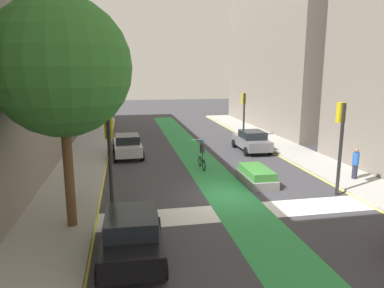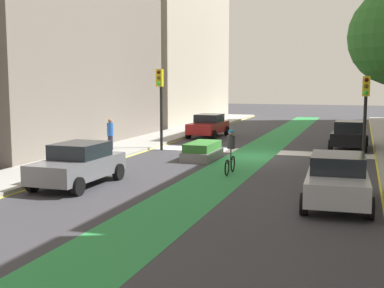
% 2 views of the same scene
% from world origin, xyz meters
% --- Properties ---
extents(ground_plane, '(120.00, 120.00, 0.00)m').
position_xyz_m(ground_plane, '(0.00, 0.00, 0.00)').
color(ground_plane, '#38383D').
extents(bike_lane_paint, '(2.40, 60.00, 0.01)m').
position_xyz_m(bike_lane_paint, '(0.16, 0.00, 0.00)').
color(bike_lane_paint, '#2D8C47').
rests_on(bike_lane_paint, ground_plane).
extents(crosswalk_band, '(12.00, 1.80, 0.01)m').
position_xyz_m(crosswalk_band, '(0.00, -2.00, 0.00)').
color(crosswalk_band, silver).
rests_on(crosswalk_band, ground_plane).
extents(curb_stripe_left, '(0.16, 60.00, 0.01)m').
position_xyz_m(curb_stripe_left, '(-6.00, 0.00, 0.01)').
color(curb_stripe_left, yellow).
rests_on(curb_stripe_left, ground_plane).
extents(sidewalk_right, '(3.00, 60.00, 0.15)m').
position_xyz_m(sidewalk_right, '(7.50, 0.00, 0.07)').
color(sidewalk_right, '#9E9E99').
rests_on(sidewalk_right, ground_plane).
extents(curb_stripe_right, '(0.16, 60.00, 0.01)m').
position_xyz_m(curb_stripe_right, '(6.00, 0.00, 0.01)').
color(curb_stripe_right, yellow).
rests_on(curb_stripe_right, ground_plane).
extents(traffic_signal_near_right, '(0.35, 0.52, 4.49)m').
position_xyz_m(traffic_signal_near_right, '(5.34, -0.76, 3.14)').
color(traffic_signal_near_right, black).
rests_on(traffic_signal_near_right, ground_plane).
extents(traffic_signal_near_left, '(0.35, 0.52, 4.07)m').
position_xyz_m(traffic_signal_near_left, '(-5.37, -0.52, 2.86)').
color(traffic_signal_near_left, black).
rests_on(traffic_signal_near_left, ground_plane).
extents(car_silver_left_far, '(2.17, 4.27, 1.57)m').
position_xyz_m(car_silver_left_far, '(-4.57, 9.13, 0.80)').
color(car_silver_left_far, '#B2B7BF').
rests_on(car_silver_left_far, ground_plane).
extents(car_grey_right_far, '(2.06, 4.22, 1.57)m').
position_xyz_m(car_grey_right_far, '(4.62, 9.07, 0.80)').
color(car_grey_right_far, slate).
rests_on(car_grey_right_far, ground_plane).
extents(car_black_left_near, '(2.13, 4.25, 1.57)m').
position_xyz_m(car_black_left_near, '(-4.60, -4.94, 0.80)').
color(car_black_left_near, black).
rests_on(car_black_left_near, ground_plane).
extents(car_red_right_near, '(2.15, 4.26, 1.57)m').
position_xyz_m(car_red_right_near, '(4.78, -8.18, 0.80)').
color(car_red_right_near, '#A51919').
rests_on(car_red_right_near, ground_plane).
extents(cyclist_in_lane, '(0.32, 1.73, 1.86)m').
position_xyz_m(cyclist_in_lane, '(-0.10, 4.93, 0.97)').
color(cyclist_in_lane, black).
rests_on(cyclist_in_lane, ground_plane).
extents(pedestrian_sidewalk_right_a, '(0.34, 0.34, 1.69)m').
position_xyz_m(pedestrian_sidewalk_right_a, '(7.56, 0.95, 1.01)').
color(pedestrian_sidewalk_right_a, '#262638').
rests_on(pedestrian_sidewalk_right_a, sidewalk_right).
extents(median_planter, '(1.37, 2.89, 0.85)m').
position_xyz_m(median_planter, '(2.16, 1.62, 0.40)').
color(median_planter, slate).
rests_on(median_planter, ground_plane).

